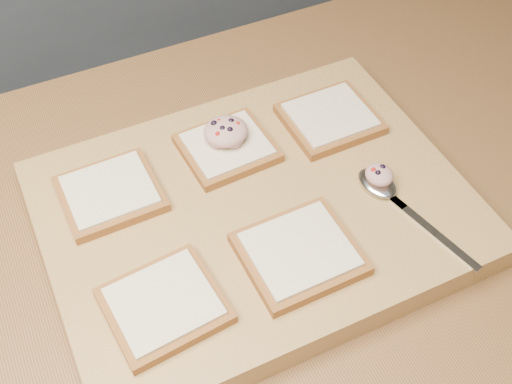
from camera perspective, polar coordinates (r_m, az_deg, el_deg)
cutting_board at (r=0.80m, az=-0.00°, el=-1.85°), size 0.51×0.39×0.04m
bread_far_left at (r=0.81m, az=-12.85°, el=-0.09°), size 0.12×0.11×0.02m
bread_far_center at (r=0.84m, az=-2.58°, el=3.99°), size 0.12×0.11×0.02m
bread_far_right at (r=0.88m, az=6.58°, el=6.53°), size 0.12×0.11×0.02m
bread_near_left at (r=0.70m, az=-8.18°, el=-9.89°), size 0.13×0.12×0.02m
bread_near_center at (r=0.73m, az=3.86°, el=-5.43°), size 0.13×0.12×0.02m
tuna_salad_dollop at (r=0.83m, az=-2.71°, el=5.43°), size 0.06×0.06×0.03m
spoon at (r=0.81m, az=11.42°, el=0.17°), size 0.07×0.19×0.01m
spoon_salad at (r=0.80m, az=10.90°, el=1.54°), size 0.03×0.04×0.02m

